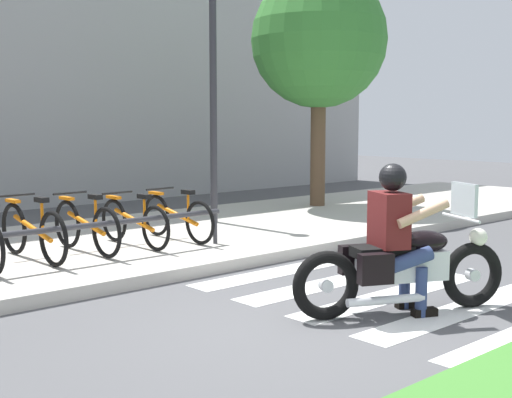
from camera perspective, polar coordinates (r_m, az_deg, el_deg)
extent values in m
plane|color=#4C4C4F|center=(6.28, 3.16, -10.42)|extent=(48.00, 48.00, 0.00)
cube|color=#B7B2A8|center=(9.62, -14.73, -4.17)|extent=(24.00, 4.40, 0.15)
cube|color=white|center=(6.92, 16.80, -9.05)|extent=(2.80, 0.40, 0.01)
cube|color=white|center=(7.35, 11.45, -7.97)|extent=(2.80, 0.40, 0.01)
cube|color=white|center=(7.84, 6.75, -6.96)|extent=(2.80, 0.40, 0.01)
cube|color=white|center=(8.38, 2.65, -6.04)|extent=(2.80, 0.40, 0.01)
torus|color=black|center=(7.02, 17.87, -6.14)|extent=(0.64, 0.38, 0.65)
cylinder|color=silver|center=(7.02, 17.87, -6.14)|extent=(0.15, 0.14, 0.12)
torus|color=black|center=(6.30, 5.94, -7.30)|extent=(0.64, 0.38, 0.65)
cylinder|color=silver|center=(6.30, 5.94, -7.30)|extent=(0.15, 0.14, 0.12)
cube|color=silver|center=(6.59, 12.27, -5.54)|extent=(0.89, 0.62, 0.28)
ellipsoid|color=black|center=(6.66, 13.94, -3.54)|extent=(0.59, 0.47, 0.22)
cube|color=black|center=(6.47, 10.63, -4.39)|extent=(0.63, 0.49, 0.10)
cube|color=black|center=(6.61, 8.41, -5.08)|extent=(0.34, 0.24, 0.28)
cube|color=black|center=(6.22, 10.11, -5.85)|extent=(0.34, 0.24, 0.28)
cylinder|color=silver|center=(6.84, 16.96, -1.53)|extent=(0.29, 0.57, 0.03)
sphere|color=white|center=(6.98, 18.32, -3.08)|extent=(0.18, 0.18, 0.18)
cube|color=silver|center=(6.83, 17.23, -0.03)|extent=(0.21, 0.38, 0.32)
cylinder|color=silver|center=(6.39, 10.94, -8.41)|extent=(0.73, 0.40, 0.08)
cube|color=#591919|center=(6.45, 11.20, -1.73)|extent=(0.41, 0.47, 0.52)
sphere|color=black|center=(6.42, 11.51, 1.82)|extent=(0.26, 0.26, 0.26)
cylinder|color=tan|center=(6.74, 12.09, -0.73)|extent=(0.51, 0.30, 0.26)
cylinder|color=tan|center=(6.35, 13.97, -1.21)|extent=(0.51, 0.30, 0.26)
cylinder|color=navy|center=(6.71, 11.64, -4.52)|extent=(0.46, 0.32, 0.24)
cylinder|color=navy|center=(6.84, 12.47, -7.07)|extent=(0.11, 0.11, 0.48)
cube|color=black|center=(6.91, 12.73, -8.64)|extent=(0.26, 0.19, 0.08)
cylinder|color=navy|center=(6.44, 12.97, -5.03)|extent=(0.46, 0.32, 0.24)
cylinder|color=navy|center=(6.57, 13.82, -7.68)|extent=(0.11, 0.11, 0.48)
cube|color=black|center=(6.64, 14.08, -9.30)|extent=(0.26, 0.19, 0.08)
torus|color=black|center=(9.05, -19.82, -2.38)|extent=(0.08, 0.66, 0.66)
torus|color=black|center=(8.12, -16.79, -3.26)|extent=(0.08, 0.66, 0.66)
cylinder|color=orange|center=(8.57, -18.41, -2.35)|extent=(0.10, 0.93, 0.25)
cylinder|color=orange|center=(8.32, -17.67, -1.43)|extent=(0.04, 0.04, 0.40)
cube|color=black|center=(8.29, -17.72, -0.05)|extent=(0.11, 0.20, 0.06)
cylinder|color=black|center=(8.90, -19.66, 0.31)|extent=(0.48, 0.05, 0.03)
cube|color=orange|center=(9.00, -19.91, -0.15)|extent=(0.09, 0.28, 0.04)
torus|color=black|center=(9.30, -15.69, -2.06)|extent=(0.08, 0.64, 0.64)
torus|color=black|center=(8.47, -12.55, -2.80)|extent=(0.08, 0.64, 0.64)
cylinder|color=orange|center=(8.87, -14.21, -1.99)|extent=(0.10, 0.87, 0.24)
cylinder|color=orange|center=(8.64, -13.43, -1.11)|extent=(0.04, 0.04, 0.39)
cube|color=black|center=(8.62, -13.47, 0.19)|extent=(0.11, 0.20, 0.06)
cylinder|color=black|center=(9.16, -15.48, 0.50)|extent=(0.48, 0.05, 0.03)
cube|color=orange|center=(9.25, -15.76, 0.07)|extent=(0.09, 0.28, 0.04)
torus|color=black|center=(9.63, -11.93, -1.78)|extent=(0.08, 0.60, 0.60)
torus|color=black|center=(8.82, -8.49, -2.48)|extent=(0.08, 0.60, 0.60)
cylinder|color=orange|center=(9.21, -10.30, -1.74)|extent=(0.10, 0.89, 0.24)
cylinder|color=orange|center=(8.99, -9.44, -0.94)|extent=(0.04, 0.04, 0.37)
cube|color=black|center=(8.97, -9.46, 0.22)|extent=(0.11, 0.20, 0.06)
cylinder|color=black|center=(9.50, -11.67, 0.53)|extent=(0.48, 0.05, 0.03)
cube|color=orange|center=(9.59, -11.98, 0.15)|extent=(0.09, 0.28, 0.04)
torus|color=black|center=(10.00, -8.43, -1.38)|extent=(0.08, 0.61, 0.61)
torus|color=black|center=(9.21, -4.79, -2.01)|extent=(0.08, 0.61, 0.61)
cylinder|color=orange|center=(9.59, -6.69, -1.32)|extent=(0.10, 0.90, 0.25)
cylinder|color=orange|center=(9.38, -5.77, -0.54)|extent=(0.04, 0.04, 0.37)
cube|color=black|center=(9.35, -5.78, 0.59)|extent=(0.11, 0.20, 0.06)
cylinder|color=black|center=(9.87, -8.13, 0.87)|extent=(0.48, 0.05, 0.03)
cube|color=orange|center=(9.96, -8.47, 0.50)|extent=(0.09, 0.28, 0.04)
cylinder|color=#333338|center=(8.07, -16.88, -2.50)|extent=(4.84, 0.07, 0.07)
cylinder|color=#333338|center=(9.32, -3.48, -2.43)|extent=(0.06, 0.06, 0.45)
cylinder|color=#2D2D33|center=(11.23, -3.63, 7.32)|extent=(0.12, 0.12, 3.96)
cylinder|color=brown|center=(13.52, 5.26, 4.08)|extent=(0.30, 0.30, 2.49)
sphere|color=#387F33|center=(13.60, 5.36, 13.31)|extent=(2.68, 2.68, 2.68)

